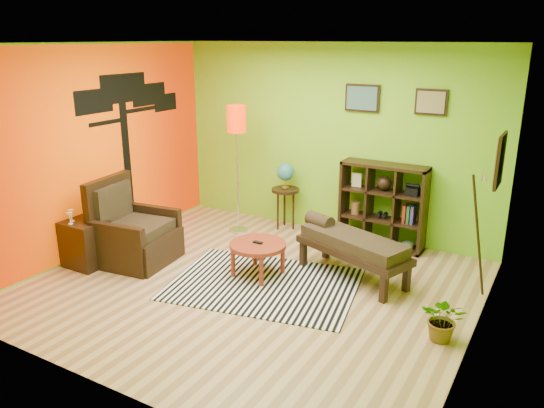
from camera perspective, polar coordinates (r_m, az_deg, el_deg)
The scene contains 11 objects.
ground at distance 6.45m, azimuth -2.17°, elevation -8.83°, with size 5.00×5.00×0.00m, color tan.
room_shell at distance 5.94m, azimuth -3.06°, elevation 7.20°, with size 5.04×4.54×2.82m.
zebra_rug at distance 6.49m, azimuth -0.85°, elevation -8.58°, with size 2.20×1.61×0.01m, color white.
coffee_table at distance 6.58m, azimuth -1.54°, elevation -4.72°, with size 0.70×0.70×0.45m.
armchair at distance 7.28m, azimuth -14.79°, elevation -3.39°, with size 1.02×1.02×1.11m.
side_cabinet at distance 7.31m, azimuth -19.37°, elevation -3.96°, with size 0.51×0.47×0.92m.
floor_lamp at distance 7.81m, azimuth -3.83°, elevation 7.88°, with size 0.29×0.29×1.92m.
globe_table at distance 8.09m, azimuth 1.46°, elevation 2.66°, with size 0.43×0.43×1.04m.
cube_shelf at distance 7.59m, azimuth 11.91°, elevation -0.19°, with size 1.20×0.35×1.20m.
bench at distance 6.59m, azimuth 8.45°, elevation -4.25°, with size 1.57×1.00×0.69m.
potted_plant at distance 5.58m, azimuth 17.97°, elevation -12.14°, with size 0.42×0.47×0.36m, color #26661E.
Camera 1 is at (3.10, -4.88, 2.86)m, focal length 35.00 mm.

